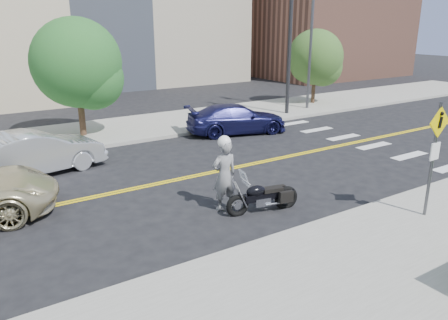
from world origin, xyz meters
name	(u,v)px	position (x,y,z in m)	size (l,w,h in m)	color
ground_plane	(174,180)	(0.00, 0.00, 0.00)	(120.00, 120.00, 0.00)	black
sidewalk_near	(349,290)	(0.00, -7.50, 0.07)	(60.00, 5.00, 0.15)	#9E9B91
sidewalk_far	(102,132)	(0.00, 7.50, 0.07)	(60.00, 5.00, 0.15)	#9E9B91
building_right	(321,11)	(26.00, 20.00, 6.00)	(14.00, 12.00, 12.00)	#8C5947
lamp_post	(311,38)	(12.00, 6.50, 4.15)	(0.16, 0.16, 8.00)	#4C4C51
traffic_light	(302,29)	(10.00, 5.08, 4.67)	(0.28, 4.50, 7.00)	black
pedestrian_sign	(435,149)	(4.20, -6.31, 1.96)	(0.78, 0.08, 3.00)	#4C4C51
motorcyclist	(224,173)	(0.14, -2.85, 1.06)	(0.76, 0.53, 2.13)	#9B9A9F
motorcycle	(263,190)	(0.95, -3.55, 0.63)	(2.07, 0.63, 1.26)	black
parked_car_silver	(35,153)	(-3.66, 3.13, 0.75)	(1.59, 4.57, 1.51)	#BABEC3
parked_car_blue	(237,119)	(5.38, 4.20, 0.68)	(1.91, 4.70, 1.36)	#191A4D
tree_far_a	(77,63)	(-0.94, 7.17, 3.32)	(3.84, 3.84, 5.25)	#382619
tree_far_b	(315,57)	(13.50, 7.60, 2.95)	(3.35, 3.35, 4.63)	#382619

